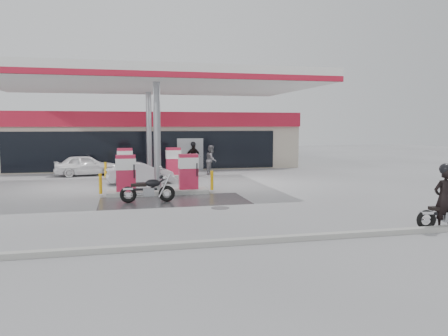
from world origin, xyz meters
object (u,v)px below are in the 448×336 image
object	(u,v)px
biker_main	(444,199)
hatchback_silver	(140,173)
parked_motorcycle	(149,190)
biker_walking	(193,157)
sedan_white	(86,165)
parked_car_left	(79,161)
pump_island_near	(158,178)
pump_island_far	(150,166)
attendant	(211,160)

from	to	relation	value
biker_main	hatchback_silver	xyz separation A→B (m)	(-8.36, 12.38, -0.35)
hatchback_silver	parked_motorcycle	bearing A→B (deg)	174.81
parked_motorcycle	biker_walking	bearing A→B (deg)	75.42
sedan_white	hatchback_silver	distance (m)	5.57
parked_motorcycle	parked_car_left	distance (m)	14.68
biker_main	sedan_white	bearing A→B (deg)	-56.92
sedan_white	biker_walking	world-z (taller)	biker_walking
biker_main	hatchback_silver	bearing A→B (deg)	-56.82
biker_walking	pump_island_near	bearing A→B (deg)	-119.17
sedan_white	biker_walking	distance (m)	7.10
pump_island_far	biker_walking	size ratio (longest dim) A/B	2.76
pump_island_near	attendant	world-z (taller)	attendant
parked_car_left	biker_walking	world-z (taller)	biker_walking
parked_motorcycle	sedan_white	world-z (taller)	sedan_white
parked_car_left	pump_island_far	bearing A→B (deg)	-145.62
pump_island_far	sedan_white	size ratio (longest dim) A/B	1.35
pump_island_far	hatchback_silver	size ratio (longest dim) A/B	1.48
hatchback_silver	pump_island_far	bearing A→B (deg)	-21.13
pump_island_near	parked_car_left	xyz separation A→B (m)	(-4.50, 12.00, -0.08)
pump_island_near	sedan_white	size ratio (longest dim) A/B	1.35
biker_walking	parked_motorcycle	bearing A→B (deg)	-118.47
parked_motorcycle	biker_main	bearing A→B (deg)	-36.02
biker_main	biker_walking	xyz separation A→B (m)	(-4.53, 18.58, 0.01)
attendant	parked_car_left	bearing A→B (deg)	84.73
sedan_white	parked_motorcycle	bearing A→B (deg)	-170.51
hatchback_silver	attendant	bearing A→B (deg)	-57.69
attendant	pump_island_near	bearing A→B (deg)	175.48
attendant	pump_island_far	bearing A→B (deg)	131.65
biker_main	parked_motorcycle	bearing A→B (deg)	-39.66
pump_island_far	sedan_white	world-z (taller)	pump_island_far
sedan_white	parked_car_left	size ratio (longest dim) A/B	0.87
biker_main	hatchback_silver	distance (m)	14.95
biker_walking	hatchback_silver	bearing A→B (deg)	-132.85
pump_island_far	attendant	size ratio (longest dim) A/B	2.79
biker_main	attendant	bearing A→B (deg)	-77.62
parked_motorcycle	attendant	size ratio (longest dim) A/B	1.20
attendant	biker_main	bearing A→B (deg)	-142.70
biker_main	attendant	distance (m)	16.47
pump_island_near	parked_motorcycle	world-z (taller)	pump_island_near
pump_island_near	biker_walking	size ratio (longest dim) A/B	2.76
parked_motorcycle	parked_car_left	world-z (taller)	parked_car_left
hatchback_silver	sedan_white	bearing A→B (deg)	27.48
pump_island_far	attendant	world-z (taller)	attendant
sedan_white	attendant	distance (m)	7.75
parked_motorcycle	sedan_white	size ratio (longest dim) A/B	0.58
pump_island_far	biker_main	bearing A→B (deg)	-62.42
pump_island_near	hatchback_silver	size ratio (longest dim) A/B	1.48
pump_island_near	parked_car_left	world-z (taller)	pump_island_near
pump_island_far	biker_walking	xyz separation A→B (m)	(3.20, 3.80, 0.22)
biker_main	sedan_white	world-z (taller)	biker_main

